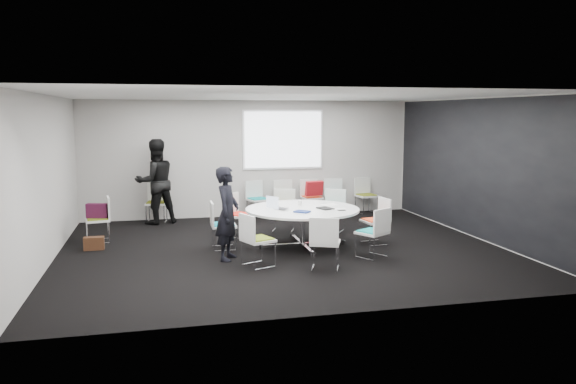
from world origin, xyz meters
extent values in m
cube|color=black|center=(0.00, 0.00, -0.02)|extent=(8.00, 7.00, 0.04)
cube|color=white|center=(0.00, 0.00, 2.82)|extent=(8.00, 7.00, 0.04)
cube|color=#B0ABA6|center=(0.00, 3.52, 1.40)|extent=(8.00, 0.04, 2.80)
cube|color=#B0ABA6|center=(0.00, -3.52, 1.40)|extent=(8.00, 0.04, 2.80)
cube|color=#B0ABA6|center=(-4.02, 0.00, 1.40)|extent=(0.04, 7.00, 2.80)
cube|color=#B0ABA6|center=(4.02, 0.00, 1.40)|extent=(0.04, 7.00, 2.80)
cube|color=black|center=(3.99, 0.00, 1.40)|extent=(0.01, 6.94, 2.74)
cube|color=silver|center=(0.40, 0.08, 0.04)|extent=(0.90, 0.90, 0.08)
cylinder|color=silver|center=(0.40, 0.08, 0.36)|extent=(0.10, 0.10, 0.65)
cylinder|color=white|center=(0.40, 0.08, 0.71)|extent=(2.12, 2.12, 0.04)
cube|color=white|center=(0.80, 3.46, 1.85)|extent=(1.90, 0.03, 1.35)
cube|color=silver|center=(1.80, -0.03, 0.21)|extent=(0.47, 0.47, 0.42)
cube|color=white|center=(1.80, -0.03, 0.44)|extent=(0.50, 0.51, 0.04)
cube|color=red|center=(1.80, -0.03, 0.47)|extent=(0.43, 0.45, 0.03)
cube|color=white|center=(2.01, -0.01, 0.67)|extent=(0.09, 0.46, 0.42)
cube|color=silver|center=(1.37, 1.26, 0.21)|extent=(0.59, 0.59, 0.42)
cube|color=white|center=(1.37, 1.26, 0.44)|extent=(0.63, 0.62, 0.04)
cube|color=#0B8779|center=(1.37, 1.26, 0.47)|extent=(0.55, 0.54, 0.03)
cube|color=white|center=(1.49, 1.43, 0.67)|extent=(0.40, 0.30, 0.42)
cube|color=silver|center=(0.35, 1.51, 0.21)|extent=(0.55, 0.55, 0.42)
cube|color=white|center=(0.35, 1.51, 0.44)|extent=(0.60, 0.59, 0.04)
cube|color=#637718|center=(0.35, 1.51, 0.47)|extent=(0.52, 0.51, 0.03)
cube|color=white|center=(0.43, 1.70, 0.67)|extent=(0.44, 0.22, 0.42)
cube|color=silver|center=(-0.63, 1.19, 0.21)|extent=(0.59, 0.59, 0.42)
cube|color=white|center=(-0.63, 1.19, 0.44)|extent=(0.64, 0.64, 0.04)
cube|color=red|center=(-0.63, 1.19, 0.47)|extent=(0.55, 0.55, 0.03)
cube|color=white|center=(-0.78, 1.35, 0.67)|extent=(0.36, 0.34, 0.42)
cube|color=silver|center=(-1.06, 0.23, 0.21)|extent=(0.42, 0.42, 0.42)
cube|color=white|center=(-1.06, 0.23, 0.44)|extent=(0.44, 0.46, 0.04)
cube|color=#086C78|center=(-1.06, 0.23, 0.47)|extent=(0.38, 0.40, 0.03)
cube|color=white|center=(-1.27, 0.23, 0.67)|extent=(0.04, 0.46, 0.42)
cube|color=silver|center=(-0.65, -1.10, 0.21)|extent=(0.55, 0.55, 0.42)
cube|color=white|center=(-0.65, -1.10, 0.44)|extent=(0.58, 0.59, 0.04)
cube|color=olive|center=(-0.65, -1.10, 0.47)|extent=(0.50, 0.51, 0.03)
cube|color=white|center=(-0.85, -1.18, 0.67)|extent=(0.21, 0.44, 0.42)
cube|color=silver|center=(0.36, -1.52, 0.21)|extent=(0.55, 0.55, 0.42)
cube|color=white|center=(0.36, -1.52, 0.44)|extent=(0.59, 0.58, 0.04)
cube|color=red|center=(0.36, -1.52, 0.47)|extent=(0.52, 0.50, 0.03)
cube|color=white|center=(0.28, -1.72, 0.67)|extent=(0.44, 0.21, 0.42)
cube|color=silver|center=(1.37, -0.98, 0.21)|extent=(0.58, 0.58, 0.42)
cube|color=white|center=(1.37, -0.98, 0.44)|extent=(0.62, 0.61, 0.04)
cube|color=#0B8382|center=(1.37, -0.98, 0.47)|extent=(0.54, 0.53, 0.03)
cube|color=white|center=(1.48, -1.16, 0.67)|extent=(0.41, 0.27, 0.42)
cube|color=silver|center=(0.11, 3.15, 0.21)|extent=(0.53, 0.53, 0.42)
cube|color=white|center=(0.11, 3.15, 0.44)|extent=(0.57, 0.56, 0.04)
cube|color=#0A7D7E|center=(0.11, 3.15, 0.47)|extent=(0.50, 0.48, 0.03)
cube|color=white|center=(0.05, 3.35, 0.67)|extent=(0.45, 0.18, 0.42)
cube|color=silver|center=(0.76, 3.12, 0.21)|extent=(0.42, 0.42, 0.42)
cube|color=white|center=(0.76, 3.12, 0.44)|extent=(0.46, 0.44, 0.04)
cube|color=#576C17|center=(0.76, 3.12, 0.47)|extent=(0.40, 0.38, 0.03)
cube|color=white|center=(0.76, 3.33, 0.67)|extent=(0.46, 0.04, 0.42)
cube|color=silver|center=(1.45, 3.15, 0.21)|extent=(0.47, 0.47, 0.42)
cube|color=white|center=(1.45, 3.15, 0.44)|extent=(0.51, 0.49, 0.04)
cube|color=red|center=(1.45, 3.15, 0.47)|extent=(0.44, 0.42, 0.03)
cube|color=white|center=(1.42, 3.36, 0.67)|extent=(0.46, 0.09, 0.42)
cube|color=silver|center=(2.04, 3.15, 0.21)|extent=(0.45, 0.45, 0.42)
cube|color=white|center=(2.04, 3.15, 0.44)|extent=(0.49, 0.47, 0.04)
cube|color=#0A7E82|center=(2.04, 3.15, 0.47)|extent=(0.43, 0.41, 0.03)
cube|color=white|center=(2.05, 3.36, 0.67)|extent=(0.46, 0.07, 0.42)
cube|color=silver|center=(2.86, 3.15, 0.21)|extent=(0.49, 0.49, 0.42)
cube|color=white|center=(2.86, 3.15, 0.44)|extent=(0.53, 0.51, 0.04)
cube|color=#636B15|center=(2.86, 3.15, 0.47)|extent=(0.46, 0.44, 0.03)
cube|color=white|center=(2.83, 3.36, 0.67)|extent=(0.46, 0.12, 0.42)
cube|color=silver|center=(-3.37, 1.34, 0.21)|extent=(0.48, 0.48, 0.42)
cube|color=white|center=(-3.37, 1.34, 0.44)|extent=(0.50, 0.52, 0.04)
cube|color=#626E16|center=(-3.37, 1.34, 0.47)|extent=(0.43, 0.45, 0.03)
cube|color=white|center=(-3.17, 1.37, 0.67)|extent=(0.10, 0.46, 0.42)
cube|color=silver|center=(-2.26, 3.15, 0.21)|extent=(0.49, 0.49, 0.42)
cube|color=white|center=(-2.26, 3.15, 0.44)|extent=(0.53, 0.51, 0.04)
cube|color=olive|center=(-2.26, 3.15, 0.47)|extent=(0.46, 0.44, 0.03)
cube|color=white|center=(-2.23, 3.35, 0.67)|extent=(0.46, 0.11, 0.42)
imported|color=black|center=(-1.08, -0.53, 0.80)|extent=(0.58, 0.69, 1.60)
imported|color=black|center=(-2.26, 3.00, 0.96)|extent=(1.13, 1.00, 1.92)
imported|color=#333338|center=(0.03, 0.09, 0.74)|extent=(0.33, 0.39, 0.03)
cube|color=silver|center=(-0.17, 0.09, 0.86)|extent=(0.19, 0.25, 0.22)
cube|color=black|center=(0.80, -0.08, 0.74)|extent=(0.30, 0.35, 0.02)
cube|color=navy|center=(0.29, -0.33, 0.74)|extent=(0.33, 0.32, 0.03)
cube|color=white|center=(1.01, 0.35, 0.73)|extent=(0.34, 0.26, 0.00)
cube|color=silver|center=(1.02, -0.14, 0.73)|extent=(0.32, 0.24, 0.00)
cylinder|color=white|center=(0.45, 0.44, 0.78)|extent=(0.08, 0.08, 0.09)
cube|color=black|center=(1.04, -0.31, 0.73)|extent=(0.14, 0.08, 0.01)
cube|color=#46122D|center=(-3.37, 1.34, 0.62)|extent=(0.42, 0.23, 0.28)
cube|color=#412414|center=(-3.39, 0.70, 0.12)|extent=(0.36, 0.16, 0.24)
cube|color=#B2151D|center=(1.45, 2.94, 0.70)|extent=(0.46, 0.24, 0.36)
camera|label=1|loc=(-2.22, -9.91, 2.49)|focal=35.00mm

